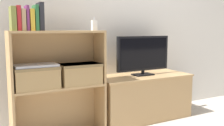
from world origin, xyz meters
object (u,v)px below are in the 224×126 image
Objects in this scene: tv_stand at (142,97)px; book_forest at (36,18)px; book_tan at (23,20)px; tv at (143,54)px; storage_basket_left at (36,76)px; laptop at (36,65)px; book_charcoal at (40,17)px; book_crimson at (18,18)px; book_olive at (13,19)px; storage_basket_right at (80,73)px; baby_monitor at (94,25)px; book_plum at (27,18)px; book_mustard at (31,20)px.

book_forest reaches higher than tv_stand.
book_tan is 0.83× the size of book_forest.
book_forest reaches higher than tv.
laptop reaches higher than storage_basket_left.
tv is 2.83× the size of book_charcoal.
storage_basket_left is at bearing 9.92° from book_tan.
book_crimson reaches higher than book_tan.
tv_stand is 1.44m from book_forest.
storage_basket_right is at bearing 1.64° from book_olive.
book_charcoal is at bearing -176.47° from baby_monitor.
laptop is at bearing 161.32° from book_charcoal.
tv_stand is 1.64× the size of tv.
book_plum is 0.67m from storage_basket_right.
book_crimson is 0.53× the size of storage_basket_right.
book_olive reaches higher than book_tan.
storage_basket_right is (0.49, 0.02, -0.47)m from book_tan.
baby_monitor is 0.46m from storage_basket_right.
book_tan reaches higher than tv_stand.
book_crimson is 0.50m from storage_basket_left.
book_crimson reaches higher than book_olive.
baby_monitor is (-0.62, -0.09, 0.31)m from tv.
storage_basket_right is (0.42, 0.02, -0.47)m from book_mustard.
tv is at bearing 5.63° from book_plum.
book_tan is at bearing 0.00° from book_olive.
book_forest is (0.18, 0.00, 0.01)m from book_olive.
tv_stand is 1.26m from laptop.
book_olive is 0.92× the size of book_forest.
book_plum reaches higher than storage_basket_left.
book_olive is 0.54× the size of laptop.
tv is 5.23× the size of baby_monitor.
storage_basket_left is (0.03, 0.02, -0.47)m from book_mustard.
book_olive is at bearing 180.00° from book_tan.
tv is 1.29m from book_plum.
storage_basket_left is at bearing 30.93° from book_mustard.
book_crimson is at bearing 180.00° from book_charcoal.
book_plum is 0.54× the size of storage_basket_right.
book_olive is at bearing -174.76° from tv_stand.
book_mustard is 0.47m from storage_basket_left.
book_crimson reaches higher than tv.
tv_stand is 1.23m from storage_basket_left.
book_charcoal is 0.51m from baby_monitor.
book_mustard is 0.84× the size of book_forest.
book_tan is at bearing -174.52° from tv.
tv_stand is 5.30× the size of book_plum.
tv_stand is 1.46m from book_mustard.
tv_stand is 5.14× the size of book_forest.
tv is 1.19m from storage_basket_left.
book_plum is 0.62m from baby_monitor.
laptop is at bearing -180.00° from storage_basket_right.
storage_basket_left is at bearing 118.61° from book_forest.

